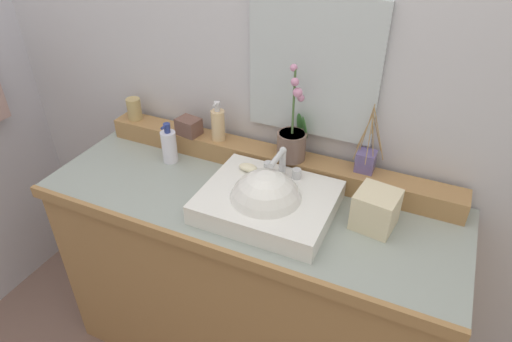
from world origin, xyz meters
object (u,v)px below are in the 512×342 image
Objects in this scene: soap_dispenser at (218,124)px; trinket_box at (189,126)px; potted_plant at (292,140)px; reed_diffuser at (366,160)px; tumbler_cup at (134,109)px; lotion_bottle at (169,146)px; sink_basin at (267,204)px; soap_bar at (248,167)px; tissue_box at (376,210)px.

trinket_box is at bearing -174.84° from soap_dispenser.
potted_plant is 3.99× the size of trinket_box.
reed_diffuser reaches higher than trinket_box.
tumbler_cup reaches higher than lotion_bottle.
lotion_bottle is at bearing -167.86° from potted_plant.
sink_basin is 4.75× the size of tumbler_cup.
soap_bar is 0.63m from tumbler_cup.
soap_dispenser is (-0.32, 0.25, 0.11)m from sink_basin.
sink_basin is at bearing -133.94° from reed_diffuser.
soap_bar is (-0.12, 0.11, 0.05)m from sink_basin.
sink_basin is at bearing -18.41° from trinket_box.
sink_basin is 0.36m from tissue_box.
tumbler_cup is at bearing -178.97° from reed_diffuser.
tumbler_cup is at bearing 179.07° from soap_dispenser.
sink_basin is at bearing -38.02° from soap_dispenser.
soap_dispenser reaches higher than soap_bar.
sink_basin is 1.71× the size of reed_diffuser.
potted_plant reaches higher than lotion_bottle.
soap_dispenser is at bearing 166.22° from tissue_box.
soap_dispenser is at bearing 144.74° from soap_bar.
trinket_box is 0.70× the size of tissue_box.
soap_dispenser reaches higher than tissue_box.
tumbler_cup is (-0.61, 0.15, 0.05)m from soap_bar.
reed_diffuser reaches higher than lotion_bottle.
lotion_bottle is (-0.03, -0.10, -0.05)m from trinket_box.
soap_bar is 0.36m from lotion_bottle.
tissue_box is (0.83, -0.05, -0.01)m from lotion_bottle.
soap_bar is at bearing -13.44° from tumbler_cup.
sink_basin reaches higher than tumbler_cup.
tumbler_cup is at bearing -174.27° from trinket_box.
soap_bar is at bearing 137.93° from sink_basin.
sink_basin is 4.88× the size of trinket_box.
potted_plant is 2.13× the size of lotion_bottle.
soap_dispenser is (-0.32, 0.01, -0.01)m from potted_plant.
reed_diffuser is at bearing 114.02° from tissue_box.
reed_diffuser is at bearing 2.42° from soap_dispenser.
soap_bar is at bearing -4.39° from lotion_bottle.
soap_bar is 0.19× the size of potted_plant.
soap_dispenser reaches higher than lotion_bottle.
potted_plant is at bearing -172.88° from reed_diffuser.
tumbler_cup is at bearing 171.05° from tissue_box.
lotion_bottle is 0.83m from tissue_box.
tumbler_cup is 0.72× the size of tissue_box.
reed_diffuser is at bearing 12.39° from trinket_box.
tumbler_cup is 1.00m from reed_diffuser.
soap_bar is 0.77× the size of trinket_box.
potted_plant reaches higher than soap_bar.
tissue_box is (0.35, 0.09, 0.03)m from sink_basin.
lotion_bottle reaches higher than trinket_box.
potted_plant is 0.73m from tumbler_cup.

